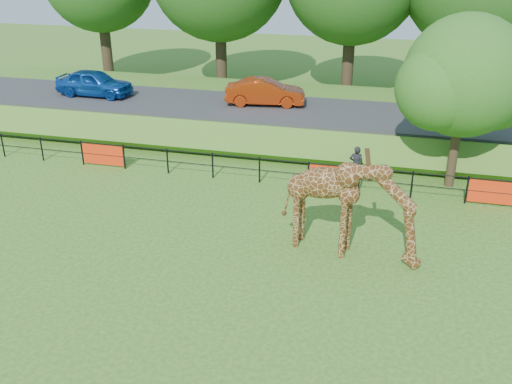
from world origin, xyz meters
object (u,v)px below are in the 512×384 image
car_blue (94,83)px  tree_east (467,81)px  visitor (356,164)px  giraffe (351,208)px  car_red (265,92)px

car_blue → tree_east: tree_east is taller
car_blue → visitor: car_blue is taller
giraffe → tree_east: bearing=72.9°
car_blue → tree_east: bearing=-101.5°
visitor → car_red: bearing=-45.6°
car_blue → visitor: 15.15m
giraffe → car_red: 12.56m
car_red → visitor: bearing=-145.4°
car_blue → car_red: 9.18m
giraffe → visitor: bearing=104.4°
giraffe → car_red: size_ratio=1.14×
car_blue → car_red: car_blue is taller
giraffe → car_blue: giraffe is taller
giraffe → car_red: bearing=126.8°
car_red → car_blue: bearing=84.8°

